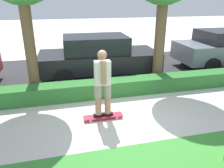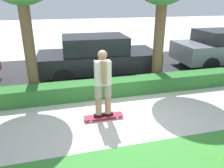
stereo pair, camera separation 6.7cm
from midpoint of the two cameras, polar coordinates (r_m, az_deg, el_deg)
name	(u,v)px [view 2 (the right image)]	position (r m, az deg, el deg)	size (l,w,h in m)	color
ground_plane	(126,120)	(5.57, 3.43, -9.33)	(60.00, 60.00, 0.00)	beige
street_asphalt	(96,70)	(9.31, -4.47, 3.59)	(18.30, 5.00, 0.01)	#2D2D30
hedge_row	(111,88)	(6.84, -0.61, -0.94)	(18.30, 0.60, 0.49)	#2D702D
skateboard	(103,116)	(5.58, -2.60, -8.42)	(0.99, 0.24, 0.09)	red
skater_person	(103,83)	(5.18, -2.77, 0.36)	(0.50, 0.43, 1.68)	black
parked_car_middle	(97,56)	(8.33, -4.10, 7.25)	(4.50, 2.01, 1.58)	black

